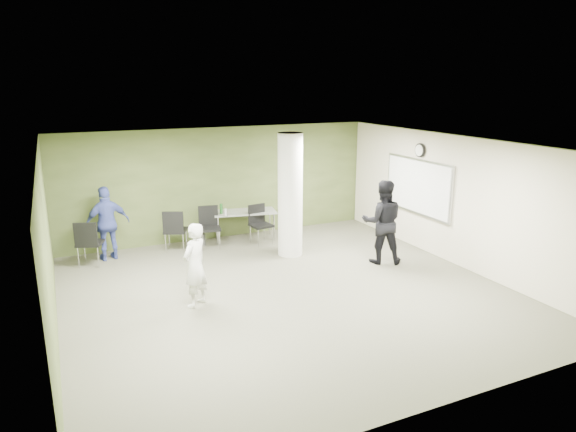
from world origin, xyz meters
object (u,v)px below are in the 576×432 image
chair_back_left (88,240)px  woman_white (195,265)px  folding_table (244,213)px  man_black (382,222)px  man_blue (107,223)px

chair_back_left → woman_white: size_ratio=0.67×
folding_table → woman_white: 3.99m
chair_back_left → man_black: bearing=178.9°
woman_white → man_blue: man_blue is taller
folding_table → man_blue: size_ratio=0.99×
chair_back_left → woman_white: bearing=139.3°
woman_white → man_black: bearing=149.7°
folding_table → man_black: man_black is taller
woman_white → man_black: 4.34m
chair_back_left → man_black: 6.35m
man_black → man_blue: size_ratio=1.11×
chair_back_left → man_black: man_black is taller
chair_back_left → folding_table: bearing=-152.0°
folding_table → man_black: (2.17, -2.86, 0.24)m
woman_white → man_black: size_ratio=0.82×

